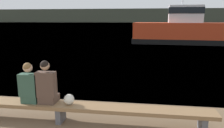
{
  "coord_description": "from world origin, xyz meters",
  "views": [
    {
      "loc": [
        0.69,
        -1.32,
        2.37
      ],
      "look_at": [
        -0.4,
        6.21,
        0.78
      ],
      "focal_mm": 35.0,
      "sensor_mm": 36.0,
      "label": 1
    }
  ],
  "objects_px": {
    "bench_main": "(60,107)",
    "tugboat_red": "(180,31)",
    "person_left": "(30,86)",
    "person_right": "(47,85)",
    "shopping_bag": "(69,99)"
  },
  "relations": [
    {
      "from": "person_right",
      "to": "person_left",
      "type": "bearing_deg",
      "value": 179.77
    },
    {
      "from": "shopping_bag",
      "to": "tugboat_red",
      "type": "height_order",
      "value": "tugboat_red"
    },
    {
      "from": "person_left",
      "to": "bench_main",
      "type": "bearing_deg",
      "value": -0.61
    },
    {
      "from": "bench_main",
      "to": "shopping_bag",
      "type": "bearing_deg",
      "value": 1.11
    },
    {
      "from": "bench_main",
      "to": "shopping_bag",
      "type": "xyz_separation_m",
      "value": [
        0.22,
        0.0,
        0.2
      ]
    },
    {
      "from": "bench_main",
      "to": "tugboat_red",
      "type": "bearing_deg",
      "value": 73.01
    },
    {
      "from": "bench_main",
      "to": "tugboat_red",
      "type": "xyz_separation_m",
      "value": [
        5.35,
        17.5,
        0.81
      ]
    },
    {
      "from": "person_left",
      "to": "person_right",
      "type": "xyz_separation_m",
      "value": [
        0.42,
        -0.0,
        0.03
      ]
    },
    {
      "from": "person_left",
      "to": "person_right",
      "type": "distance_m",
      "value": 0.42
    },
    {
      "from": "tugboat_red",
      "to": "person_left",
      "type": "bearing_deg",
      "value": 164.41
    },
    {
      "from": "person_right",
      "to": "shopping_bag",
      "type": "bearing_deg",
      "value": -0.21
    },
    {
      "from": "bench_main",
      "to": "person_left",
      "type": "relative_size",
      "value": 7.2
    },
    {
      "from": "person_left",
      "to": "tugboat_red",
      "type": "height_order",
      "value": "tugboat_red"
    },
    {
      "from": "tugboat_red",
      "to": "bench_main",
      "type": "bearing_deg",
      "value": 166.56
    },
    {
      "from": "person_left",
      "to": "tugboat_red",
      "type": "distance_m",
      "value": 18.52
    }
  ]
}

